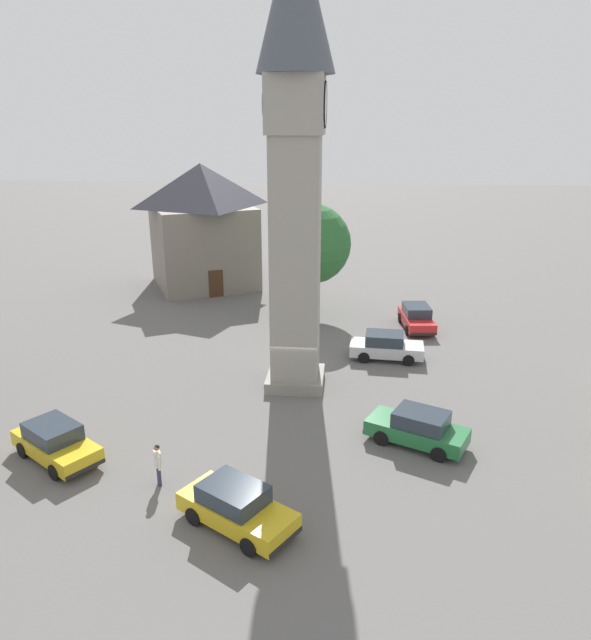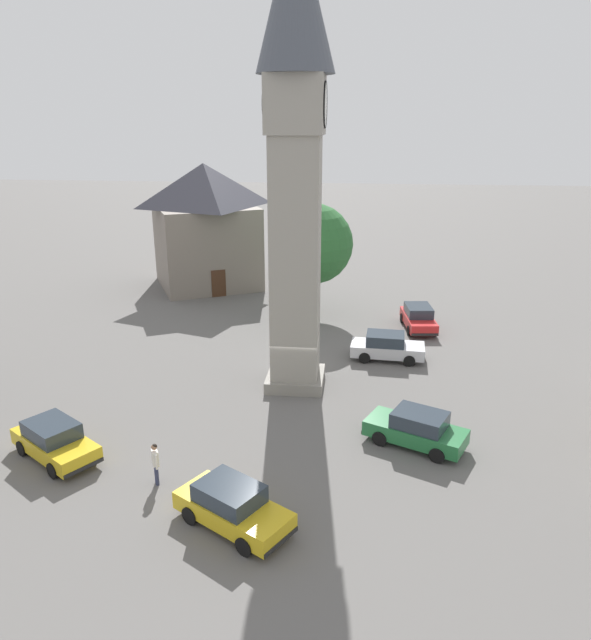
# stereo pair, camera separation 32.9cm
# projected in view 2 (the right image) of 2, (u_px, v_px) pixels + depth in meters

# --- Properties ---
(ground_plane) EXTENTS (200.00, 200.00, 0.00)m
(ground_plane) POSITION_uv_depth(u_px,v_px,m) (296.00, 384.00, 29.99)
(ground_plane) COLOR #605E5B
(clock_tower) EXTENTS (3.46, 3.46, 21.45)m
(clock_tower) POSITION_uv_depth(u_px,v_px,m) (295.00, 128.00, 25.89)
(clock_tower) COLOR gray
(clock_tower) RESTS_ON ground
(car_blue_kerb) EXTENTS (4.29, 2.15, 1.53)m
(car_blue_kerb) POSITION_uv_depth(u_px,v_px,m) (418.00, 318.00, 37.68)
(car_blue_kerb) COLOR red
(car_blue_kerb) RESTS_ON ground
(car_silver_kerb) EXTENTS (2.03, 4.23, 1.53)m
(car_silver_kerb) POSITION_uv_depth(u_px,v_px,m) (387.00, 347.00, 32.90)
(car_silver_kerb) COLOR silver
(car_silver_kerb) RESTS_ON ground
(car_red_corner) EXTENTS (3.29, 4.45, 1.53)m
(car_red_corner) POSITION_uv_depth(u_px,v_px,m) (416.00, 429.00, 24.16)
(car_red_corner) COLOR #236B38
(car_red_corner) RESTS_ON ground
(car_white_side) EXTENTS (3.59, 4.40, 1.53)m
(car_white_side) POSITION_uv_depth(u_px,v_px,m) (232.00, 506.00, 19.34)
(car_white_side) COLOR gold
(car_white_side) RESTS_ON ground
(car_black_far) EXTENTS (3.70, 4.37, 1.53)m
(car_black_far) POSITION_uv_depth(u_px,v_px,m) (55.00, 440.00, 23.28)
(car_black_far) COLOR gold
(car_black_far) RESTS_ON ground
(pedestrian) EXTENTS (0.50, 0.37, 1.69)m
(pedestrian) POSITION_uv_depth(u_px,v_px,m) (155.00, 460.00, 21.48)
(pedestrian) COLOR #2D3351
(pedestrian) RESTS_ON ground
(tree) EXTENTS (5.39, 5.39, 7.72)m
(tree) POSITION_uv_depth(u_px,v_px,m) (313.00, 244.00, 38.97)
(tree) COLOR brown
(tree) RESTS_ON ground
(building_corner_back) EXTENTS (10.29, 10.39, 9.73)m
(building_corner_back) POSITION_uv_depth(u_px,v_px,m) (206.00, 225.00, 46.40)
(building_corner_back) COLOR slate
(building_corner_back) RESTS_ON ground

